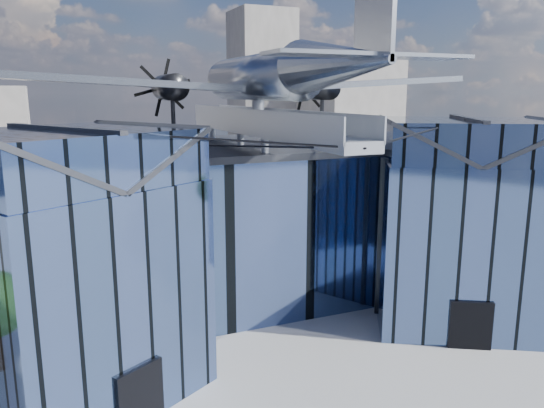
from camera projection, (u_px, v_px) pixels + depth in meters
name	position (u px, v px, depth m)	size (l,w,h in m)	color
ground_plane	(286.00, 341.00, 28.65)	(120.00, 120.00, 0.00)	gray
museum	(248.00, 219.00, 32.75)	(32.88, 24.50, 17.60)	#475F90
bg_towers	(144.00, 116.00, 72.61)	(77.00, 24.50, 26.00)	gray
tree_side_e	(448.00, 201.00, 47.72)	(4.08, 4.08, 5.26)	#342214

